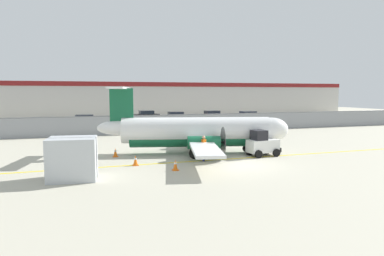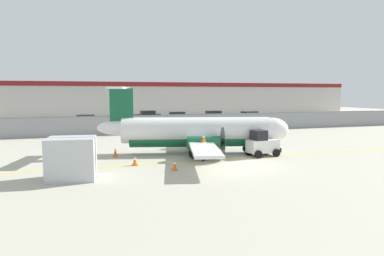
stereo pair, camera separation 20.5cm
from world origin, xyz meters
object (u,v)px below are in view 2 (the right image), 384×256
at_px(commuter_airplane, 199,132).
at_px(traffic_cone_near_left, 135,160).
at_px(parked_car_6, 250,116).
at_px(parked_car_1, 87,121).
at_px(parked_car_4, 176,117).
at_px(traffic_cone_far_left, 174,165).
at_px(parked_car_3, 147,116).
at_px(baggage_tug, 262,144).
at_px(parked_car_2, 123,118).
at_px(cargo_container, 72,158).
at_px(ground_crew_worker, 203,147).
at_px(parked_car_0, 41,124).
at_px(traffic_cone_near_right, 115,152).
at_px(parked_car_5, 214,116).

distance_m(commuter_airplane, traffic_cone_near_left, 6.14).
xyz_separation_m(traffic_cone_near_left, parked_car_6, (21.34, 26.19, 0.58)).
bearing_deg(parked_car_1, parked_car_4, 17.03).
distance_m(traffic_cone_far_left, parked_car_6, 34.24).
relative_size(traffic_cone_far_left, parked_car_6, 0.15).
bearing_deg(parked_car_3, commuter_airplane, 83.72).
bearing_deg(parked_car_4, baggage_tug, 91.40).
xyz_separation_m(parked_car_2, parked_car_3, (4.27, 4.40, 0.00)).
bearing_deg(cargo_container, traffic_cone_near_left, 40.07).
bearing_deg(cargo_container, ground_crew_worker, 23.16).
height_order(parked_car_2, parked_car_3, same).
distance_m(commuter_airplane, parked_car_4, 25.99).
height_order(ground_crew_worker, traffic_cone_far_left, ground_crew_worker).
bearing_deg(traffic_cone_near_left, parked_car_0, 109.47).
xyz_separation_m(parked_car_0, parked_car_3, (14.39, 11.23, 0.00)).
height_order(baggage_tug, traffic_cone_far_left, baggage_tug).
bearing_deg(ground_crew_worker, parked_car_0, -37.39).
bearing_deg(parked_car_1, commuter_airplane, -67.09).
bearing_deg(parked_car_0, cargo_container, 101.80).
distance_m(commuter_airplane, cargo_container, 10.36).
height_order(parked_car_4, parked_car_6, same).
bearing_deg(commuter_airplane, traffic_cone_far_left, -109.10).
height_order(parked_car_1, parked_car_2, same).
bearing_deg(traffic_cone_near_right, cargo_container, -115.26).
bearing_deg(parked_car_5, traffic_cone_far_left, -117.53).
bearing_deg(cargo_container, parked_car_1, 94.39).
bearing_deg(traffic_cone_near_left, baggage_tug, 2.55).
relative_size(parked_car_1, parked_car_3, 1.00).
bearing_deg(ground_crew_worker, parked_car_2, -62.44).
relative_size(parked_car_0, parked_car_5, 1.00).
height_order(commuter_airplane, parked_car_3, commuter_airplane).
bearing_deg(parked_car_3, traffic_cone_near_right, 72.13).
height_order(commuter_airplane, parked_car_1, commuter_airplane).
bearing_deg(traffic_cone_far_left, traffic_cone_near_left, 134.16).
height_order(baggage_tug, cargo_container, cargo_container).
distance_m(baggage_tug, parked_car_4, 28.04).
relative_size(commuter_airplane, parked_car_5, 3.73).
bearing_deg(traffic_cone_near_left, parked_car_2, 85.24).
xyz_separation_m(baggage_tug, parked_car_3, (-2.45, 32.69, 0.04)).
relative_size(commuter_airplane, parked_car_3, 3.70).
bearing_deg(traffic_cone_near_left, ground_crew_worker, 0.49).
distance_m(commuter_airplane, traffic_cone_near_right, 6.30).
bearing_deg(parked_car_2, parked_car_1, 32.66).
height_order(traffic_cone_near_right, parked_car_0, parked_car_0).
bearing_deg(parked_car_0, parked_car_3, -139.83).
xyz_separation_m(commuter_airplane, parked_car_6, (16.10, 23.26, -0.71)).
height_order(cargo_container, parked_car_5, cargo_container).
xyz_separation_m(traffic_cone_far_left, parked_car_6, (19.33, 28.26, 0.58)).
height_order(ground_crew_worker, traffic_cone_near_left, ground_crew_worker).
bearing_deg(parked_car_2, parked_car_5, -177.76).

